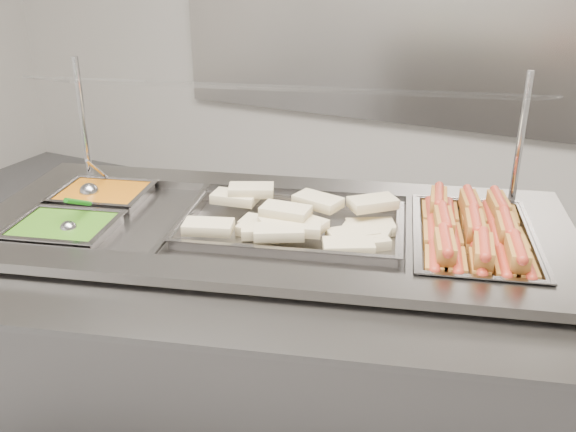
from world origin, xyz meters
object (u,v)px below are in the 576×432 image
at_px(sneeze_guard, 284,93).
at_px(steam_counter, 274,339).
at_px(ladle, 90,191).
at_px(pan_hotdogs, 472,248).
at_px(serving_spoon, 71,224).
at_px(pan_wraps, 291,230).

bearing_deg(sneeze_guard, steam_counter, -74.05).
xyz_separation_m(sneeze_guard, ladle, (-0.58, -0.25, -0.33)).
distance_m(sneeze_guard, ladle, 0.71).
relative_size(steam_counter, pan_hotdogs, 3.27).
height_order(sneeze_guard, serving_spoon, sneeze_guard).
bearing_deg(pan_hotdogs, sneeze_guard, 176.67).
distance_m(pan_wraps, ladle, 0.70).
bearing_deg(pan_wraps, pan_hotdogs, 15.95).
bearing_deg(steam_counter, pan_wraps, 15.95).
bearing_deg(sneeze_guard, ladle, -156.73).
bearing_deg(sneeze_guard, pan_hotdogs, -3.33).
xyz_separation_m(pan_wraps, ladle, (-0.69, -0.07, 0.03)).
bearing_deg(ladle, pan_wraps, 6.00).
bearing_deg(ladle, serving_spoon, -60.04).
distance_m(pan_wraps, serving_spoon, 0.64).
xyz_separation_m(steam_counter, pan_wraps, (0.05, 0.02, 0.39)).
height_order(steam_counter, pan_hotdogs, pan_hotdogs).
bearing_deg(steam_counter, serving_spoon, -150.36).
bearing_deg(serving_spoon, pan_hotdogs, 22.84).
relative_size(sneeze_guard, serving_spoon, 9.28).
xyz_separation_m(steam_counter, ladle, (-0.64, -0.06, 0.42)).
bearing_deg(steam_counter, ladle, -174.85).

